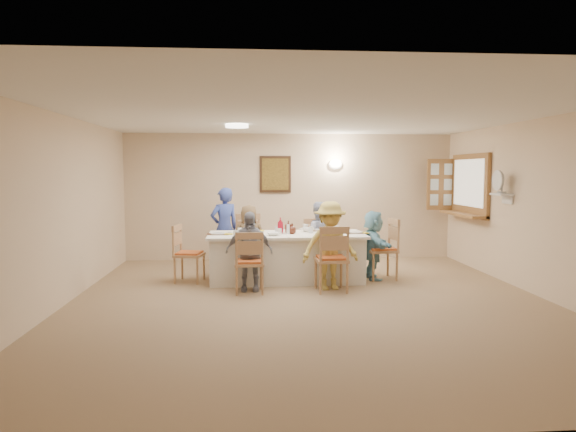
{
  "coord_description": "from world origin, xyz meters",
  "views": [
    {
      "loc": [
        -0.8,
        -6.7,
        1.76
      ],
      "look_at": [
        -0.2,
        1.4,
        1.05
      ],
      "focal_mm": 32.0,
      "sensor_mm": 36.0,
      "label": 1
    }
  ],
  "objects": [
    {
      "name": "chair_back_right",
      "position": [
        0.38,
        2.26,
        0.46
      ],
      "size": [
        0.48,
        0.48,
        0.92
      ],
      "primitive_type": null,
      "rotation": [
        0.0,
        0.0,
        0.08
      ],
      "color": "tan",
      "rests_on": "ground"
    },
    {
      "name": "caregiver",
      "position": [
        -1.27,
        2.61,
        0.73
      ],
      "size": [
        0.82,
        0.78,
        1.47
      ],
      "primitive_type": "imported",
      "rotation": [
        0.0,
        0.0,
        3.61
      ],
      "color": "#374BA3",
      "rests_on": "ground"
    },
    {
      "name": "chair_back_left",
      "position": [
        -0.82,
        2.26,
        0.51
      ],
      "size": [
        0.53,
        0.53,
        1.01
      ],
      "primitive_type": null,
      "rotation": [
        0.0,
        0.0,
        0.09
      ],
      "color": "tan",
      "rests_on": "ground"
    },
    {
      "name": "napkin_fl",
      "position": [
        -0.64,
        0.99,
        0.77
      ],
      "size": [
        0.14,
        0.14,
        0.01
      ],
      "primitive_type": "cube",
      "color": "yellow",
      "rests_on": "dining_table"
    },
    {
      "name": "napkin_bl",
      "position": [
        -0.64,
        1.83,
        0.77
      ],
      "size": [
        0.14,
        0.14,
        0.01
      ],
      "primitive_type": "cube",
      "color": "yellow",
      "rests_on": "dining_table"
    },
    {
      "name": "condiment_brown",
      "position": [
        -0.18,
        1.52,
        0.86
      ],
      "size": [
        0.13,
        0.13,
        0.2
      ],
      "primitive_type": "imported",
      "rotation": [
        0.0,
        0.0,
        0.21
      ],
      "color": "#502215",
      "rests_on": "dining_table"
    },
    {
      "name": "plate_le",
      "position": [
        -1.32,
        1.46,
        0.77
      ],
      "size": [
        0.23,
        0.23,
        0.01
      ],
      "primitive_type": "cylinder",
      "color": "white",
      "rests_on": "dining_table"
    },
    {
      "name": "napkin_fr",
      "position": [
        0.56,
        0.99,
        0.77
      ],
      "size": [
        0.15,
        0.15,
        0.01
      ],
      "primitive_type": "cube",
      "color": "yellow",
      "rests_on": "dining_table"
    },
    {
      "name": "placemat_fl",
      "position": [
        -0.82,
        1.04,
        0.76
      ],
      "size": [
        0.37,
        0.28,
        0.01
      ],
      "primitive_type": "cube",
      "color": "#472B19",
      "rests_on": "dining_table"
    },
    {
      "name": "diner_front_left",
      "position": [
        -0.82,
        0.78,
        0.59
      ],
      "size": [
        0.71,
        0.33,
        1.17
      ],
      "primitive_type": "imported",
      "rotation": [
        0.0,
        0.0,
        -0.03
      ],
      "color": "gray",
      "rests_on": "ground"
    },
    {
      "name": "napkin_le",
      "position": [
        -1.14,
        1.41,
        0.77
      ],
      "size": [
        0.13,
        0.13,
        0.01
      ],
      "primitive_type": "cube",
      "color": "yellow",
      "rests_on": "dining_table"
    },
    {
      "name": "chair_right_end",
      "position": [
        1.33,
        1.46,
        0.5
      ],
      "size": [
        0.53,
        0.53,
        1.0
      ],
      "primitive_type": null,
      "rotation": [
        0.0,
        0.0,
        -1.47
      ],
      "color": "tan",
      "rests_on": "ground"
    },
    {
      "name": "bowl_b",
      "position": [
        0.15,
        1.7,
        0.79
      ],
      "size": [
        0.23,
        0.23,
        0.06
      ],
      "primitive_type": "imported",
      "rotation": [
        0.0,
        0.0,
        0.05
      ],
      "color": "white",
      "rests_on": "dining_table"
    },
    {
      "name": "chair_left_end",
      "position": [
        -1.77,
        1.46,
        0.46
      ],
      "size": [
        0.52,
        0.52,
        0.92
      ],
      "primitive_type": null,
      "rotation": [
        0.0,
        0.0,
        1.38
      ],
      "color": "tan",
      "rests_on": "ground"
    },
    {
      "name": "chair_front_left",
      "position": [
        -0.82,
        0.66,
        0.46
      ],
      "size": [
        0.45,
        0.45,
        0.91
      ],
      "primitive_type": null,
      "rotation": [
        0.0,
        0.0,
        3.17
      ],
      "color": "tan",
      "rests_on": "ground"
    },
    {
      "name": "placemat_fr",
      "position": [
        0.38,
        1.04,
        0.76
      ],
      "size": [
        0.35,
        0.26,
        0.01
      ],
      "primitive_type": "cube",
      "color": "#472B19",
      "rests_on": "dining_table"
    },
    {
      "name": "chair_front_right",
      "position": [
        0.38,
        0.66,
        0.49
      ],
      "size": [
        0.5,
        0.5,
        0.99
      ],
      "primitive_type": null,
      "rotation": [
        0.0,
        0.0,
        3.19
      ],
      "color": "tan",
      "rests_on": "ground"
    },
    {
      "name": "room_walls",
      "position": [
        0.0,
        0.0,
        1.51
      ],
      "size": [
        7.0,
        7.0,
        7.0
      ],
      "color": "beige",
      "rests_on": "ground"
    },
    {
      "name": "plate_re",
      "position": [
        0.9,
        1.46,
        0.77
      ],
      "size": [
        0.25,
        0.25,
        0.02
      ],
      "primitive_type": "cylinder",
      "color": "white",
      "rests_on": "dining_table"
    },
    {
      "name": "napkin_re",
      "position": [
        1.08,
        1.41,
        0.77
      ],
      "size": [
        0.15,
        0.15,
        0.01
      ],
      "primitive_type": "cube",
      "color": "yellow",
      "rests_on": "dining_table"
    },
    {
      "name": "placemat_re",
      "position": [
        0.9,
        1.46,
        0.76
      ],
      "size": [
        0.35,
        0.26,
        0.01
      ],
      "primitive_type": "cube",
      "color": "#472B19",
      "rests_on": "dining_table"
    },
    {
      "name": "diner_back_right",
      "position": [
        0.38,
        2.14,
        0.62
      ],
      "size": [
        0.67,
        0.56,
        1.23
      ],
      "primitive_type": "imported",
      "rotation": [
        0.0,
        0.0,
        3.06
      ],
      "color": "#9AA1BF",
      "rests_on": "ground"
    },
    {
      "name": "bowl_a",
      "position": [
        -0.44,
        1.24,
        0.79
      ],
      "size": [
        0.22,
        0.22,
        0.05
      ],
      "primitive_type": "imported",
      "rotation": [
        0.0,
        0.0,
        -0.05
      ],
      "color": "white",
      "rests_on": "dining_table"
    },
    {
      "name": "teacup_b",
      "position": [
        0.15,
        2.0,
        0.81
      ],
      "size": [
        0.11,
        0.11,
        0.09
      ],
      "primitive_type": "imported",
      "rotation": [
        0.0,
        0.0,
        -0.04
      ],
      "color": "white",
      "rests_on": "dining_table"
    },
    {
      "name": "plate_bl",
      "position": [
        -0.82,
        1.88,
        0.77
      ],
      "size": [
        0.25,
        0.25,
        0.02
      ],
      "primitive_type": "cylinder",
      "color": "white",
      "rests_on": "dining_table"
    },
    {
      "name": "plate_br",
      "position": [
        0.38,
        1.88,
        0.77
      ],
      "size": [
        0.23,
        0.23,
        0.01
      ],
      "primitive_type": "cylinder",
      "color": "white",
      "rests_on": "dining_table"
    },
    {
      "name": "fan_shelf",
      "position": [
        3.13,
        1.05,
        1.4
      ],
      "size": [
        0.22,
        0.36,
        0.03
      ],
      "primitive_type": "cube",
      "color": "white",
      "rests_on": "room_walls"
    },
    {
      "name": "placemat_bl",
      "position": [
        -0.82,
        1.88,
        0.76
      ],
      "size": [
        0.38,
        0.28,
        0.01
      ],
      "primitive_type": "cube",
      "color": "#472B19",
      "rests_on": "dining_table"
    },
    {
      "name": "ceiling_light",
      "position": [
        -1.0,
        1.5,
        2.47
      ],
      "size": [
        0.36,
        0.36,
        0.05
      ],
      "primitive_type": "cylinder",
      "color": "white",
      "rests_on": "room_walls"
    },
    {
      "name": "drinking_glass",
      "position": [
        -0.37,
        1.51,
        0.82
      ],
      "size": [
        0.07,
        0.07,
        0.1
      ],
      "primitive_type": "cylinder",
      "color": "silver",
      "rests_on": "dining_table"
    },
    {
      "name": "napkin_br",
      "position": [
        0.56,
        1.83,
        0.77
      ],
      "size": [
        0.14,
        0.14,
        0.01
      ],
      "primitive_type": "cube",
      "color": "yellow",
      "rests_on": "dining_table"
    },
    {
      "name": "desk_fan",
      "position": [
        3.1,
        1.05,
        1.55
      ],
      "size": [
        0.3,
        0.3,
        0.28
      ],
      "primitive_type": null,
      "color": "#A5A5A8",
      "rests_on": "fan_shelf"
    },
    {
      "name": "condiment_ketchup",
      "position": [
        -0.32,
        1.49,
        0.89
      ],
      "size": [
        0.11,
        0.11,
        0.26
      ],
      "primitive_type": "imported",
      "rotation": [
        0.0,
        0.0,
        0.05
      ],
      "color": "#A80E22",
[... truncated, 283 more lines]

